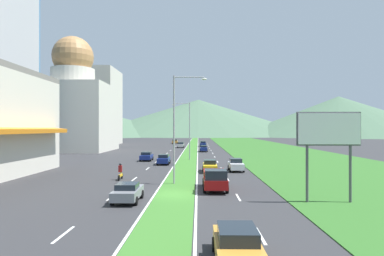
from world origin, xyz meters
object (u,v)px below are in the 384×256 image
at_px(car_0, 181,145).
at_px(car_8, 147,156).
at_px(car_2, 175,142).
at_px(car_7, 238,246).
at_px(motorcycle_rider, 120,173).
at_px(street_lamp_mid, 188,127).
at_px(street_lamp_near, 177,122).
at_px(car_6, 236,165).
at_px(car_5, 164,159).
at_px(billboard_roadside, 329,134).
at_px(car_1, 203,144).
at_px(pickup_truck_0, 215,179).
at_px(car_9, 210,166).
at_px(car_3, 204,148).
at_px(car_4, 128,192).

xyz_separation_m(car_0, car_8, (-3.76, -39.61, -0.03)).
height_order(car_0, car_2, car_2).
distance_m(car_0, car_7, 83.25).
distance_m(car_8, motorcycle_rider, 21.26).
xyz_separation_m(street_lamp_mid, car_0, (-3.28, 38.12, -4.98)).
bearing_deg(street_lamp_mid, street_lamp_near, -90.47).
bearing_deg(car_0, car_6, -169.33).
height_order(car_5, motorcycle_rider, motorcycle_rider).
relative_size(street_lamp_mid, billboard_roadside, 1.49).
distance_m(billboard_roadside, car_1, 79.24).
bearing_deg(billboard_roadside, pickup_truck_0, 149.08).
xyz_separation_m(billboard_roadside, car_7, (-8.07, -11.28, -4.37)).
distance_m(billboard_roadside, car_0, 73.33).
xyz_separation_m(billboard_roadside, car_8, (-18.57, 32.08, -4.34)).
relative_size(billboard_roadside, car_9, 1.53).
relative_size(car_3, motorcycle_rider, 2.21).
xyz_separation_m(car_2, car_7, (10.20, -107.77, -0.07)).
xyz_separation_m(car_0, car_4, (-0.19, -71.49, -0.06)).
xyz_separation_m(billboard_roadside, car_5, (-15.01, 26.31, -4.33)).
xyz_separation_m(car_3, car_5, (-6.59, -28.52, 0.01)).
distance_m(street_lamp_near, car_5, 19.31).
distance_m(car_2, car_8, 64.41).
relative_size(car_4, pickup_truck_0, 0.75).
bearing_deg(pickup_truck_0, car_4, -55.43).
distance_m(car_4, pickup_truck_0, 8.29).
xyz_separation_m(car_6, car_8, (-13.78, 13.56, -0.04)).
bearing_deg(car_6, motorcycle_rider, -59.92).
bearing_deg(street_lamp_near, car_8, 105.87).
bearing_deg(street_lamp_near, car_0, 92.76).
height_order(car_0, motorcycle_rider, motorcycle_rider).
bearing_deg(billboard_roadside, car_7, -125.57).
distance_m(billboard_roadside, car_7, 14.54).
bearing_deg(motorcycle_rider, street_lamp_near, -113.68).
xyz_separation_m(billboard_roadside, car_1, (-8.23, 78.70, -4.30)).
xyz_separation_m(car_6, motorcycle_rider, (-13.27, -7.69, -0.07)).
height_order(car_3, car_4, car_3).
xyz_separation_m(car_1, car_9, (0.03, -61.05, -0.04)).
relative_size(car_0, car_6, 1.01).
relative_size(car_6, car_8, 1.04).
distance_m(car_9, pickup_truck_0, 12.75).
bearing_deg(car_1, car_6, 3.27).
bearing_deg(car_5, car_3, -13.01).
bearing_deg(car_5, car_7, -169.53).
height_order(car_4, pickup_truck_0, pickup_truck_0).
distance_m(car_8, pickup_truck_0, 29.09).
bearing_deg(car_9, motorcycle_rider, -55.31).
bearing_deg(car_5, car_2, 2.65).
relative_size(car_7, pickup_truck_0, 0.88).
bearing_deg(car_6, car_5, -127.32).
xyz_separation_m(car_1, car_6, (3.44, -60.19, 0.01)).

